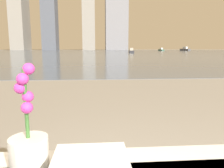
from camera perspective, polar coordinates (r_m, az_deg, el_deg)
potted_orchid at (r=0.78m, az=-20.92°, el=-14.93°), size 0.12×0.12×0.36m
towel_stack at (r=0.72m, az=-5.56°, el=-20.82°), size 0.23×0.17×0.08m
harbor_water at (r=61.79m, az=-4.19°, el=8.43°), size 180.00×110.00×0.01m
harbor_boat_0 at (r=82.97m, az=12.73°, el=8.73°), size 1.55×3.13×1.12m
harbor_boat_1 at (r=89.00m, az=18.56°, el=8.60°), size 3.06×4.33×1.54m
harbor_boat_2 at (r=45.91m, az=5.08°, el=8.56°), size 1.16×2.78×1.02m
skyline_tower_0 at (r=125.15m, az=-23.12°, el=17.11°), size 6.71×13.68×38.86m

